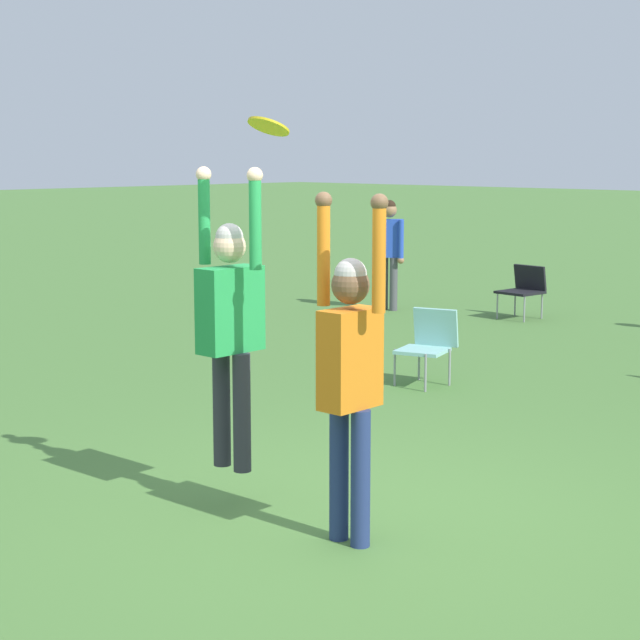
{
  "coord_description": "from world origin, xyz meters",
  "views": [
    {
      "loc": [
        4.63,
        -4.97,
        2.37
      ],
      "look_at": [
        -0.12,
        -0.0,
        1.3
      ],
      "focal_mm": 60.0,
      "sensor_mm": 36.0,
      "label": 1
    }
  ],
  "objects_px": {
    "person_jumping": "(230,312)",
    "person_defending": "(350,361)",
    "camping_chair_0": "(428,341)",
    "camping_chair_3": "(524,287)",
    "person_spectator_far": "(389,245)",
    "frisbee": "(269,127)"
  },
  "relations": [
    {
      "from": "person_defending",
      "to": "camping_chair_3",
      "type": "bearing_deg",
      "value": -154.36
    },
    {
      "from": "person_defending",
      "to": "camping_chair_3",
      "type": "height_order",
      "value": "person_defending"
    },
    {
      "from": "camping_chair_0",
      "to": "person_spectator_far",
      "type": "distance_m",
      "value": 5.38
    },
    {
      "from": "frisbee",
      "to": "camping_chair_0",
      "type": "height_order",
      "value": "frisbee"
    },
    {
      "from": "person_defending",
      "to": "person_spectator_far",
      "type": "height_order",
      "value": "person_defending"
    },
    {
      "from": "frisbee",
      "to": "camping_chair_0",
      "type": "relative_size",
      "value": 0.35
    },
    {
      "from": "camping_chair_0",
      "to": "person_spectator_far",
      "type": "xyz_separation_m",
      "value": [
        -3.75,
        3.82,
        0.55
      ]
    },
    {
      "from": "person_jumping",
      "to": "frisbee",
      "type": "height_order",
      "value": "frisbee"
    },
    {
      "from": "camping_chair_3",
      "to": "frisbee",
      "type": "bearing_deg",
      "value": 117.63
    },
    {
      "from": "person_jumping",
      "to": "camping_chair_0",
      "type": "relative_size",
      "value": 2.58
    },
    {
      "from": "camping_chair_0",
      "to": "camping_chair_3",
      "type": "relative_size",
      "value": 1.03
    },
    {
      "from": "person_jumping",
      "to": "person_spectator_far",
      "type": "xyz_separation_m",
      "value": [
        -5.17,
        7.8,
        -0.32
      ]
    },
    {
      "from": "person_jumping",
      "to": "person_defending",
      "type": "distance_m",
      "value": 1.07
    },
    {
      "from": "person_jumping",
      "to": "person_defending",
      "type": "relative_size",
      "value": 0.94
    },
    {
      "from": "camping_chair_0",
      "to": "camping_chair_3",
      "type": "bearing_deg",
      "value": -85.91
    },
    {
      "from": "person_jumping",
      "to": "person_defending",
      "type": "height_order",
      "value": "person_jumping"
    },
    {
      "from": "person_jumping",
      "to": "camping_chair_3",
      "type": "height_order",
      "value": "person_jumping"
    },
    {
      "from": "person_jumping",
      "to": "frisbee",
      "type": "bearing_deg",
      "value": -79.85
    },
    {
      "from": "person_jumping",
      "to": "camping_chair_0",
      "type": "bearing_deg",
      "value": 18.67
    },
    {
      "from": "frisbee",
      "to": "camping_chair_0",
      "type": "xyz_separation_m",
      "value": [
        -1.74,
        3.91,
        -2.09
      ]
    },
    {
      "from": "person_spectator_far",
      "to": "camping_chair_3",
      "type": "bearing_deg",
      "value": -15.83
    },
    {
      "from": "frisbee",
      "to": "person_spectator_far",
      "type": "xyz_separation_m",
      "value": [
        -5.49,
        7.73,
        -1.54
      ]
    }
  ]
}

